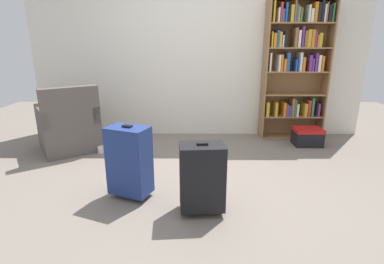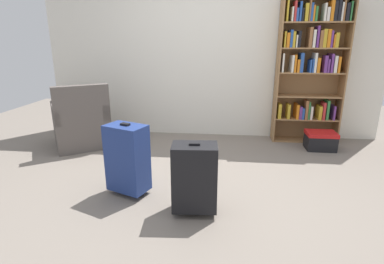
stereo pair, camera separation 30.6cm
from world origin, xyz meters
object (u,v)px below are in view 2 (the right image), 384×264
object	(u,v)px
storage_box	(320,140)
suitcase_navy_blue	(127,158)
armchair	(82,125)
mug	(110,147)
suitcase_black	(195,177)
bookshelf	(311,64)

from	to	relation	value
storage_box	suitcase_navy_blue	bearing A→B (deg)	-145.85
armchair	suitcase_navy_blue	world-z (taller)	armchair
mug	suitcase_black	size ratio (longest dim) A/B	0.19
mug	suitcase_black	distance (m)	1.98
bookshelf	armchair	distance (m)	3.35
armchair	suitcase_navy_blue	distance (m)	1.69
armchair	mug	xyz separation A→B (m)	(0.44, -0.12, -0.27)
storage_box	suitcase_black	distance (m)	2.39
bookshelf	armchair	size ratio (longest dim) A/B	2.07
armchair	suitcase_navy_blue	bearing A→B (deg)	-49.85
bookshelf	storage_box	world-z (taller)	bookshelf
bookshelf	suitcase_black	distance (m)	2.72
storage_box	suitcase_black	bearing A→B (deg)	-131.19
suitcase_black	armchair	bearing A→B (deg)	138.43
bookshelf	suitcase_navy_blue	xyz separation A→B (m)	(-2.10, -1.90, -0.77)
mug	suitcase_navy_blue	distance (m)	1.38
suitcase_navy_blue	armchair	bearing A→B (deg)	130.15
bookshelf	suitcase_black	xyz separation A→B (m)	(-1.43, -2.18, -0.80)
bookshelf	mug	distance (m)	3.05
storage_box	suitcase_navy_blue	size ratio (longest dim) A/B	0.55
mug	suitcase_navy_blue	xyz separation A→B (m)	(0.65, -1.17, 0.32)
armchair	suitcase_navy_blue	xyz separation A→B (m)	(1.09, -1.29, 0.06)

